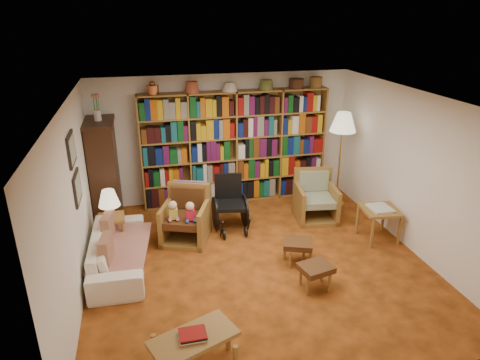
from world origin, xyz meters
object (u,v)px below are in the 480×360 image
object	(u,v)px
footstool_a	(298,245)
coffee_table	(194,341)
side_table_papers	(380,213)
sofa	(118,250)
footstool_b	(316,270)
floor_lamp	(343,126)
side_table_lamp	(112,224)
armchair_sage	(314,200)
armchair_leather	(184,217)
wheelchair	(230,205)

from	to	relation	value
footstool_a	coffee_table	world-z (taller)	coffee_table
side_table_papers	sofa	bearing A→B (deg)	177.90
sofa	footstool_b	size ratio (longest dim) A/B	3.79
footstool_a	coffee_table	size ratio (longest dim) A/B	0.52
side_table_papers	floor_lamp	bearing A→B (deg)	92.61
side_table_lamp	armchair_sage	size ratio (longest dim) A/B	0.60
floor_lamp	side_table_papers	distance (m)	1.82
floor_lamp	footstool_b	distance (m)	3.16
floor_lamp	footstool_a	xyz separation A→B (m)	(-1.50, -1.79, -1.30)
armchair_leather	side_table_papers	distance (m)	3.24
wheelchair	coffee_table	size ratio (longest dim) A/B	0.95
floor_lamp	footstool_b	size ratio (longest dim) A/B	3.72
armchair_sage	footstool_b	bearing A→B (deg)	-112.01
footstool_b	armchair_leather	bearing A→B (deg)	130.66
footstool_a	side_table_papers	bearing A→B (deg)	13.10
armchair_sage	coffee_table	size ratio (longest dim) A/B	0.87
wheelchair	armchair_leather	bearing A→B (deg)	-168.20
wheelchair	footstool_a	world-z (taller)	wheelchair
armchair_sage	footstool_a	world-z (taller)	armchair_sage
floor_lamp	side_table_papers	xyz separation A→B (m)	(0.07, -1.43, -1.12)
floor_lamp	side_table_papers	bearing A→B (deg)	-87.39
sofa	armchair_leather	bearing A→B (deg)	-56.67
armchair_leather	side_table_papers	xyz separation A→B (m)	(3.14, -0.81, 0.10)
side_table_lamp	floor_lamp	xyz separation A→B (m)	(4.23, 0.64, 1.20)
side_table_lamp	wheelchair	distance (m)	1.99
footstool_b	footstool_a	bearing A→B (deg)	90.51
armchair_sage	footstool_b	world-z (taller)	armchair_sage
armchair_sage	side_table_papers	size ratio (longest dim) A/B	1.40
side_table_papers	armchair_sage	bearing A→B (deg)	124.84
armchair_leather	footstool_b	size ratio (longest dim) A/B	1.98
armchair_sage	side_table_lamp	bearing A→B (deg)	-176.09
armchair_sage	footstool_a	distance (m)	1.63
side_table_papers	wheelchair	bearing A→B (deg)	157.13
armchair_sage	footstool_a	size ratio (longest dim) A/B	1.68
armchair_sage	wheelchair	world-z (taller)	wheelchair
side_table_lamp	footstool_b	xyz separation A→B (m)	(2.75, -1.82, -0.11)
side_table_lamp	armchair_leather	size ratio (longest dim) A/B	0.54
floor_lamp	footstool_b	xyz separation A→B (m)	(-1.49, -2.46, -1.30)
wheelchair	footstool_b	xyz separation A→B (m)	(0.76, -2.01, -0.15)
footstool_a	coffee_table	distance (m)	2.47
floor_lamp	coffee_table	distance (m)	4.96
armchair_sage	footstool_b	distance (m)	2.23
sofa	footstool_a	xyz separation A→B (m)	(2.64, -0.52, 0.02)
armchair_sage	side_table_papers	distance (m)	1.27
sofa	footstool_a	bearing A→B (deg)	-99.29
armchair_leather	armchair_sage	distance (m)	2.43
side_table_lamp	footstool_a	distance (m)	2.97
wheelchair	side_table_papers	distance (m)	2.52
sofa	armchair_leather	size ratio (longest dim) A/B	1.91
sofa	side_table_lamp	world-z (taller)	sofa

